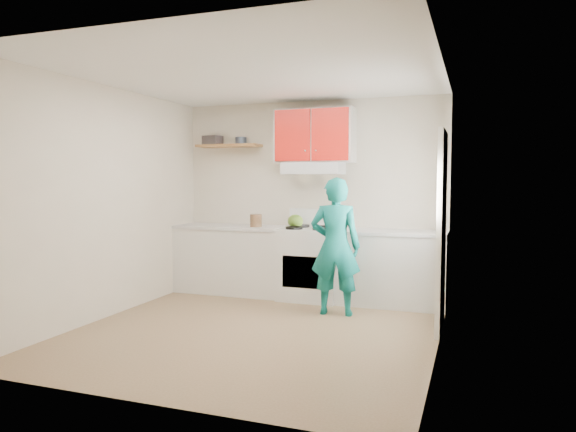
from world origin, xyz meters
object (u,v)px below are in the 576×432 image
at_px(kettle, 295,221).
at_px(stove, 311,264).
at_px(crock, 256,221).
at_px(person, 335,246).
at_px(tin, 241,141).

bearing_deg(kettle, stove, -30.57).
height_order(crock, person, person).
relative_size(stove, kettle, 4.47).
distance_m(stove, kettle, 0.59).
distance_m(kettle, crock, 0.54).
bearing_deg(tin, person, -28.67).
height_order(stove, kettle, kettle).
bearing_deg(person, tin, -35.66).
height_order(kettle, person, person).
distance_m(stove, person, 0.89).
height_order(kettle, crock, kettle).
relative_size(stove, person, 0.58).
distance_m(stove, tin, 1.96).
distance_m(kettle, person, 1.02).
xyz_separation_m(stove, tin, (-1.08, 0.20, 1.63)).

